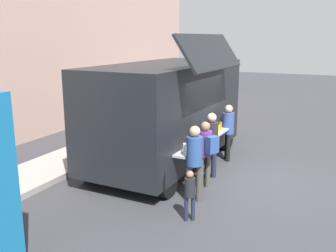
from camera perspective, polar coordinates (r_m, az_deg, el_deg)
ground_plane at (r=9.98m, az=12.01°, el=-7.66°), size 60.00×60.00×0.00m
food_truck_main at (r=10.48m, az=-0.01°, el=2.43°), size 5.67×3.05×3.60m
trash_bin at (r=15.57m, az=-0.85°, el=1.84°), size 0.60×0.60×0.87m
customer_front_ordering at (r=9.50m, az=6.55°, el=-2.09°), size 0.35×0.35×1.70m
customer_mid_with_backpack at (r=8.85m, az=5.76°, el=-3.36°), size 0.45×0.53×1.62m
customer_rear_waiting at (r=8.12m, az=4.01°, el=-4.69°), size 0.35×0.35×1.70m
customer_extra_browsing at (r=11.00m, az=9.08°, el=-0.23°), size 0.33×0.33×1.64m
child_near_queue at (r=7.41m, az=3.32°, el=-9.81°), size 0.21×0.21×1.03m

